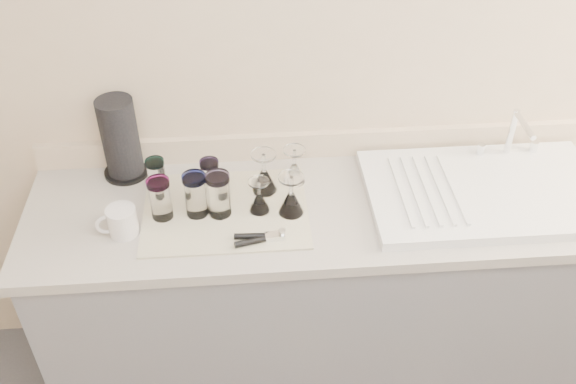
{
  "coord_description": "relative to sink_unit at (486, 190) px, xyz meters",
  "views": [
    {
      "loc": [
        -0.27,
        -0.46,
        2.31
      ],
      "look_at": [
        -0.14,
        1.15,
        1.0
      ],
      "focal_mm": 40.0,
      "sensor_mm": 36.0,
      "label": 1
    }
  ],
  "objects": [
    {
      "name": "counter_unit",
      "position": [
        -0.55,
        -0.0,
        -0.47
      ],
      "size": [
        2.06,
        0.62,
        0.9
      ],
      "color": "slate",
      "rests_on": "ground"
    },
    {
      "name": "sink_unit",
      "position": [
        0.0,
        0.0,
        0.0
      ],
      "size": [
        0.82,
        0.5,
        0.22
      ],
      "color": "white",
      "rests_on": "counter_unit"
    },
    {
      "name": "dish_towel",
      "position": [
        -0.9,
        -0.02,
        -0.02
      ],
      "size": [
        0.55,
        0.42,
        0.01
      ],
      "primitive_type": "cube",
      "color": "beige",
      "rests_on": "counter_unit"
    },
    {
      "name": "tumbler_teal",
      "position": [
        -1.13,
        0.11,
        0.05
      ],
      "size": [
        0.06,
        0.06,
        0.13
      ],
      "color": "white",
      "rests_on": "dish_towel"
    },
    {
      "name": "tumbler_purple",
      "position": [
        -0.95,
        0.08,
        0.05
      ],
      "size": [
        0.07,
        0.07,
        0.13
      ],
      "color": "white",
      "rests_on": "dish_towel"
    },
    {
      "name": "tumbler_magenta",
      "position": [
        -1.11,
        -0.03,
        0.06
      ],
      "size": [
        0.07,
        0.07,
        0.15
      ],
      "color": "white",
      "rests_on": "dish_towel"
    },
    {
      "name": "tumbler_blue",
      "position": [
        -0.99,
        -0.03,
        0.07
      ],
      "size": [
        0.08,
        0.08,
        0.16
      ],
      "color": "white",
      "rests_on": "dish_towel"
    },
    {
      "name": "tumbler_lavender",
      "position": [
        -0.92,
        -0.03,
        0.07
      ],
      "size": [
        0.08,
        0.08,
        0.16
      ],
      "color": "white",
      "rests_on": "dish_towel"
    },
    {
      "name": "goblet_back_left",
      "position": [
        -0.76,
        0.08,
        0.04
      ],
      "size": [
        0.09,
        0.09,
        0.15
      ],
      "color": "white",
      "rests_on": "dish_towel"
    },
    {
      "name": "goblet_back_right",
      "position": [
        -0.66,
        0.12,
        0.04
      ],
      "size": [
        0.08,
        0.08,
        0.14
      ],
      "color": "white",
      "rests_on": "dish_towel"
    },
    {
      "name": "goblet_front_left",
      "position": [
        -0.79,
        -0.03,
        0.03
      ],
      "size": [
        0.07,
        0.07,
        0.12
      ],
      "color": "white",
      "rests_on": "dish_towel"
    },
    {
      "name": "goblet_front_right",
      "position": [
        -0.68,
        -0.05,
        0.04
      ],
      "size": [
        0.08,
        0.08,
        0.15
      ],
      "color": "white",
      "rests_on": "dish_towel"
    },
    {
      "name": "can_opener",
      "position": [
        -0.79,
        -0.18,
        -0.0
      ],
      "size": [
        0.16,
        0.06,
        0.02
      ],
      "color": "silver",
      "rests_on": "dish_towel"
    },
    {
      "name": "white_mug",
      "position": [
        -1.23,
        -0.1,
        0.03
      ],
      "size": [
        0.14,
        0.12,
        0.1
      ],
      "color": "silver",
      "rests_on": "counter_unit"
    },
    {
      "name": "paper_towel_roll",
      "position": [
        -1.26,
        0.23,
        0.13
      ],
      "size": [
        0.16,
        0.16,
        0.3
      ],
      "color": "black",
      "rests_on": "counter_unit"
    }
  ]
}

